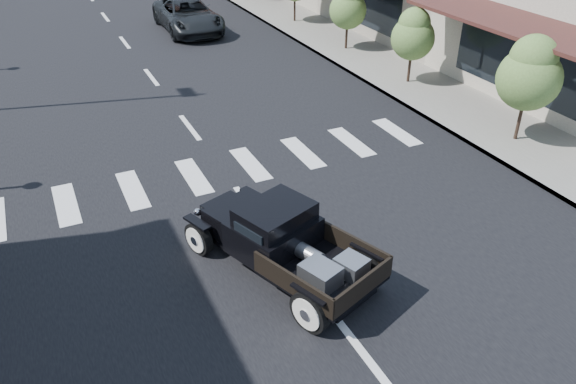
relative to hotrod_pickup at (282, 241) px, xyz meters
name	(u,v)px	position (x,y,z in m)	size (l,w,h in m)	color
ground	(286,253)	(0.30, 0.48, -0.75)	(120.00, 120.00, 0.00)	black
road	(134,55)	(0.30, 15.48, -0.74)	(14.00, 80.00, 0.02)	black
road_markings	(165,96)	(0.30, 10.48, -0.75)	(12.00, 60.00, 0.06)	silver
sidewalk_right	(314,30)	(8.80, 15.48, -0.68)	(3.00, 80.00, 0.15)	gray
small_tree_a	(526,91)	(8.60, 2.41, 0.86)	(1.76, 1.76, 2.93)	#537335
small_tree_b	(412,47)	(8.60, 7.70, 0.67)	(1.53, 1.53, 2.54)	#537335
small_tree_c	(347,18)	(8.60, 12.17, 0.67)	(1.52, 1.52, 2.54)	#537335
hotrod_pickup	(282,241)	(0.00, 0.00, 0.00)	(2.02, 4.34, 1.50)	black
second_car	(188,16)	(3.48, 18.11, -0.03)	(2.40, 5.20, 1.45)	black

